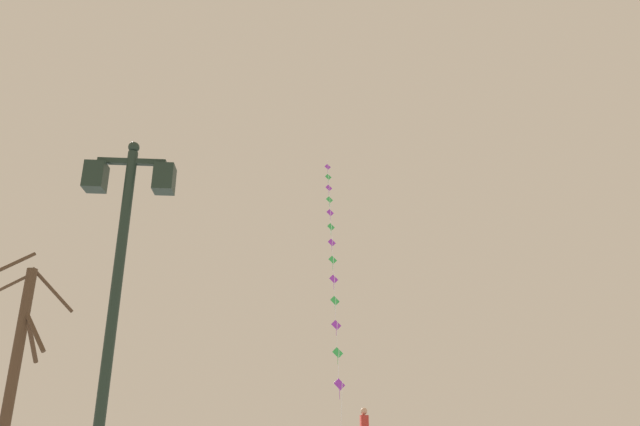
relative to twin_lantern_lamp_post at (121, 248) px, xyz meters
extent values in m
cylinder|color=#1E2D23|center=(0.00, 0.00, -1.04)|extent=(0.14, 0.14, 4.94)
sphere|color=#1E2D23|center=(0.00, 0.00, 1.51)|extent=(0.16, 0.16, 0.16)
cube|color=#1E2D23|center=(0.00, 0.00, 1.28)|extent=(0.95, 0.08, 0.08)
cube|color=#1E2D23|center=(-0.48, 0.00, 1.03)|extent=(0.28, 0.28, 0.40)
cube|color=beige|center=(-0.48, 0.00, 1.03)|extent=(0.19, 0.19, 0.30)
cube|color=#1E2D23|center=(0.48, 0.00, 1.03)|extent=(0.28, 0.28, 0.40)
cube|color=beige|center=(0.48, 0.00, 1.03)|extent=(0.19, 0.19, 0.30)
cylinder|color=silver|center=(4.60, 14.22, -2.11)|extent=(0.17, 2.26, 2.47)
cylinder|color=silver|center=(4.72, 15.96, -0.21)|extent=(0.10, 1.24, 1.35)
cylinder|color=silver|center=(4.80, 17.18, 1.13)|extent=(0.10, 1.24, 1.35)
cylinder|color=silver|center=(4.88, 18.40, 2.47)|extent=(0.10, 1.24, 1.35)
cylinder|color=silver|center=(4.96, 19.62, 3.81)|extent=(0.10, 1.24, 1.35)
cylinder|color=silver|center=(5.04, 20.85, 5.15)|extent=(0.10, 1.24, 1.35)
cylinder|color=silver|center=(5.13, 22.07, 6.49)|extent=(0.10, 1.24, 1.35)
cylinder|color=silver|center=(5.21, 23.29, 7.83)|extent=(0.10, 1.24, 1.35)
cylinder|color=silver|center=(5.29, 24.51, 9.17)|extent=(0.10, 1.24, 1.35)
cylinder|color=silver|center=(5.37, 25.74, 10.51)|extent=(0.10, 1.24, 1.35)
cylinder|color=silver|center=(5.45, 26.96, 11.84)|extent=(0.10, 1.24, 1.35)
cylinder|color=silver|center=(5.53, 28.18, 13.18)|extent=(0.10, 1.24, 1.35)
cylinder|color=silver|center=(5.61, 29.40, 14.52)|extent=(0.10, 1.24, 1.35)
cube|color=purple|center=(4.68, 15.35, -0.88)|extent=(0.46, 0.07, 0.46)
cylinder|color=purple|center=(4.68, 15.35, -1.25)|extent=(0.02, 0.07, 0.37)
cube|color=green|center=(4.76, 16.57, 0.46)|extent=(0.46, 0.08, 0.46)
cylinder|color=green|center=(4.76, 16.57, 0.13)|extent=(0.02, 0.05, 0.29)
cube|color=purple|center=(4.84, 17.79, 1.80)|extent=(0.45, 0.09, 0.46)
cylinder|color=purple|center=(4.84, 17.79, 1.47)|extent=(0.02, 0.05, 0.29)
cube|color=green|center=(4.92, 19.01, 3.14)|extent=(0.46, 0.05, 0.46)
cylinder|color=green|center=(4.92, 19.01, 2.83)|extent=(0.02, 0.02, 0.23)
cube|color=purple|center=(5.00, 20.23, 4.48)|extent=(0.46, 0.02, 0.46)
cylinder|color=purple|center=(5.00, 20.23, 4.12)|extent=(0.02, 0.03, 0.34)
cube|color=green|center=(5.09, 21.46, 5.82)|extent=(0.46, 0.06, 0.46)
cylinder|color=green|center=(5.09, 21.46, 5.46)|extent=(0.02, 0.03, 0.33)
cube|color=purple|center=(5.17, 22.68, 7.16)|extent=(0.46, 0.04, 0.46)
cylinder|color=purple|center=(5.17, 22.68, 6.84)|extent=(0.02, 0.04, 0.26)
cube|color=green|center=(5.25, 23.90, 8.50)|extent=(0.46, 0.06, 0.46)
cylinder|color=green|center=(5.25, 23.90, 8.14)|extent=(0.02, 0.05, 0.33)
cube|color=purple|center=(5.33, 25.12, 9.84)|extent=(0.46, 0.03, 0.46)
cylinder|color=purple|center=(5.33, 25.12, 9.51)|extent=(0.02, 0.03, 0.28)
cube|color=green|center=(5.41, 26.35, 11.17)|extent=(0.46, 0.02, 0.46)
cylinder|color=green|center=(5.41, 26.35, 10.83)|extent=(0.02, 0.05, 0.32)
cube|color=purple|center=(5.49, 27.57, 12.51)|extent=(0.46, 0.03, 0.46)
cylinder|color=purple|center=(5.49, 27.57, 12.17)|extent=(0.02, 0.02, 0.31)
cube|color=green|center=(5.57, 28.79, 13.85)|extent=(0.46, 0.04, 0.46)
cylinder|color=green|center=(5.57, 28.79, 13.50)|extent=(0.02, 0.06, 0.34)
cube|color=purple|center=(5.65, 30.01, 15.19)|extent=(0.46, 0.07, 0.46)
cylinder|color=purple|center=(5.65, 30.01, 14.83)|extent=(0.02, 0.02, 0.35)
cube|color=#B22D26|center=(5.07, 11.78, -2.33)|extent=(0.24, 0.38, 0.60)
sphere|color=tan|center=(5.07, 11.78, -1.91)|extent=(0.22, 0.22, 0.22)
cylinder|color=#B22D26|center=(5.07, 12.00, -2.16)|extent=(0.09, 0.39, 0.50)
cylinder|color=#4C3826|center=(-2.78, 3.95, -1.43)|extent=(0.20, 0.20, 4.18)
cylinder|color=#4C3826|center=(-2.76, 4.37, -0.60)|extent=(0.13, 0.91, 1.02)
cylinder|color=#4C3826|center=(-3.22, 4.13, 0.38)|extent=(0.92, 0.42, 0.41)
cylinder|color=#4C3826|center=(-3.16, 3.69, 0.63)|extent=(0.84, 0.61, 0.76)
cylinder|color=#4C3826|center=(-2.50, 3.83, -0.57)|extent=(0.66, 0.34, 0.87)
cylinder|color=#4C3826|center=(-2.47, 4.33, 0.31)|extent=(0.71, 0.84, 0.79)
camera|label=1|loc=(2.10, -7.56, -2.20)|focal=31.90mm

